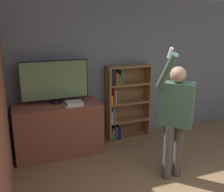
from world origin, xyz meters
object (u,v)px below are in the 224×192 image
at_px(game_console, 74,104).
at_px(bookshelf, 124,102).
at_px(person, 176,113).
at_px(television, 55,81).

bearing_deg(game_console, bookshelf, 19.15).
relative_size(bookshelf, person, 0.75).
bearing_deg(television, game_console, -46.66).
relative_size(television, bookshelf, 0.79).
bearing_deg(bookshelf, television, -175.55).
bearing_deg(bookshelf, person, -86.82).
distance_m(game_console, person, 1.69).
relative_size(game_console, person, 0.14).
xyz_separation_m(game_console, person, (1.17, -1.21, 0.08)).
distance_m(television, game_console, 0.51).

